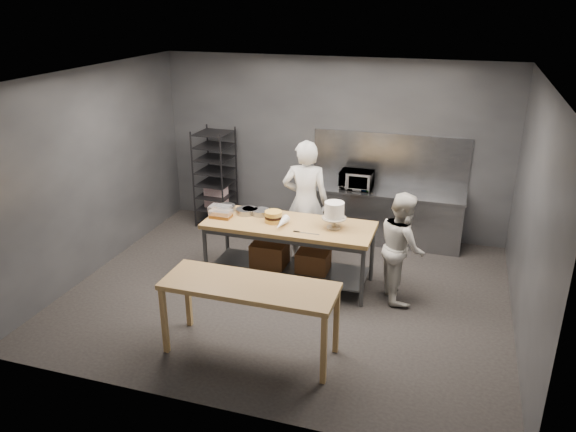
# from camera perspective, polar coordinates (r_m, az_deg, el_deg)

# --- Properties ---
(ground) EXTENTS (6.00, 6.00, 0.00)m
(ground) POSITION_cam_1_polar(r_m,az_deg,el_deg) (8.02, 0.01, -7.75)
(ground) COLOR black
(ground) RESTS_ON ground
(back_wall) EXTENTS (6.00, 0.04, 3.00)m
(back_wall) POSITION_cam_1_polar(r_m,az_deg,el_deg) (9.72, 4.48, 7.05)
(back_wall) COLOR #4C4F54
(back_wall) RESTS_ON ground
(work_table) EXTENTS (2.40, 0.90, 0.92)m
(work_table) POSITION_cam_1_polar(r_m,az_deg,el_deg) (8.07, 0.06, -2.99)
(work_table) COLOR olive
(work_table) RESTS_ON ground
(near_counter) EXTENTS (2.00, 0.70, 0.90)m
(near_counter) POSITION_cam_1_polar(r_m,az_deg,el_deg) (6.41, -3.93, -7.59)
(near_counter) COLOR olive
(near_counter) RESTS_ON ground
(back_counter) EXTENTS (2.60, 0.60, 0.90)m
(back_counter) POSITION_cam_1_polar(r_m,az_deg,el_deg) (9.57, 9.69, -0.03)
(back_counter) COLOR slate
(back_counter) RESTS_ON ground
(splashback_panel) EXTENTS (2.60, 0.02, 0.90)m
(splashback_panel) POSITION_cam_1_polar(r_m,az_deg,el_deg) (9.57, 10.29, 5.61)
(splashback_panel) COLOR slate
(splashback_panel) RESTS_ON back_counter
(speed_rack) EXTENTS (0.62, 0.67, 1.75)m
(speed_rack) POSITION_cam_1_polar(r_m,az_deg,el_deg) (10.17, -7.39, 3.83)
(speed_rack) COLOR black
(speed_rack) RESTS_ON ground
(chef_behind) EXTENTS (0.77, 0.56, 1.95)m
(chef_behind) POSITION_cam_1_polar(r_m,az_deg,el_deg) (8.56, 1.79, 1.39)
(chef_behind) COLOR white
(chef_behind) RESTS_ON ground
(chef_right) EXTENTS (0.81, 0.90, 1.53)m
(chef_right) POSITION_cam_1_polar(r_m,az_deg,el_deg) (7.73, 11.49, -3.06)
(chef_right) COLOR silver
(chef_right) RESTS_ON ground
(microwave) EXTENTS (0.54, 0.37, 0.30)m
(microwave) POSITION_cam_1_polar(r_m,az_deg,el_deg) (9.44, 6.98, 3.68)
(microwave) COLOR black
(microwave) RESTS_ON back_counter
(frosted_cake_stand) EXTENTS (0.34, 0.34, 0.38)m
(frosted_cake_stand) POSITION_cam_1_polar(r_m,az_deg,el_deg) (7.70, 4.72, 0.43)
(frosted_cake_stand) COLOR #B7AB92
(frosted_cake_stand) RESTS_ON work_table
(layer_cake) EXTENTS (0.25, 0.25, 0.16)m
(layer_cake) POSITION_cam_1_polar(r_m,az_deg,el_deg) (7.94, -1.49, -0.07)
(layer_cake) COLOR gold
(layer_cake) RESTS_ON work_table
(cake_pans) EXTENTS (0.84, 0.33, 0.07)m
(cake_pans) POSITION_cam_1_polar(r_m,az_deg,el_deg) (8.32, -4.43, 0.58)
(cake_pans) COLOR gray
(cake_pans) RESTS_ON work_table
(piping_bag) EXTENTS (0.13, 0.38, 0.12)m
(piping_bag) POSITION_cam_1_polar(r_m,az_deg,el_deg) (7.76, -0.67, -0.75)
(piping_bag) COLOR white
(piping_bag) RESTS_ON work_table
(offset_spatula) EXTENTS (0.36, 0.02, 0.02)m
(offset_spatula) POSITION_cam_1_polar(r_m,az_deg,el_deg) (7.61, 1.50, -1.68)
(offset_spatula) COLOR slate
(offset_spatula) RESTS_ON work_table
(pastry_clamshells) EXTENTS (0.39, 0.37, 0.11)m
(pastry_clamshells) POSITION_cam_1_polar(r_m,az_deg,el_deg) (8.25, -6.87, 0.45)
(pastry_clamshells) COLOR #9D661F
(pastry_clamshells) RESTS_ON work_table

